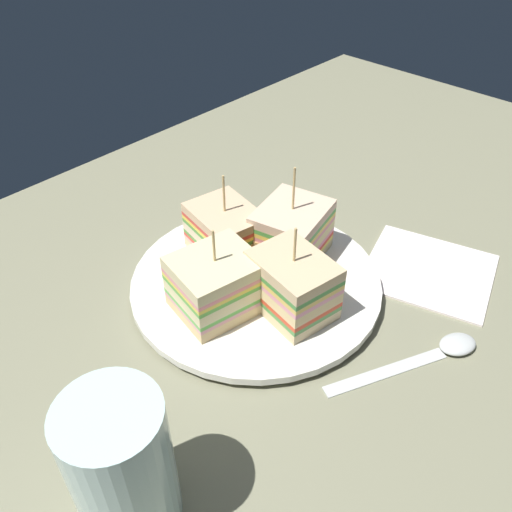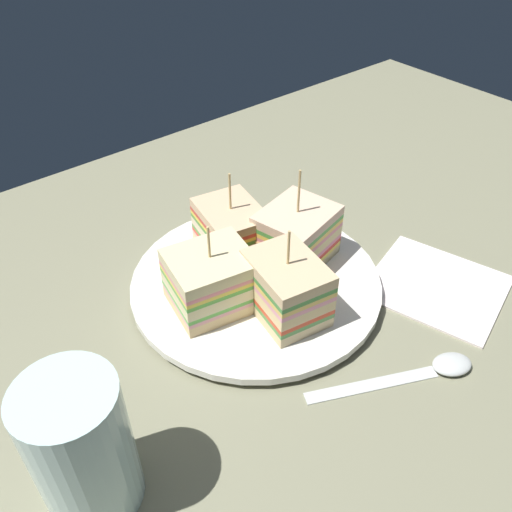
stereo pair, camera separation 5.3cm
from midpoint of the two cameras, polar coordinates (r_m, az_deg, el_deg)
ground_plane at (r=56.11cm, az=-2.69°, el=-4.34°), size 128.26×70.76×1.80cm
plate at (r=54.90cm, az=-2.74°, el=-3.00°), size 25.39×25.39×1.46cm
sandwich_wedge_0 at (r=50.28cm, az=-7.50°, el=-2.88°), size 8.78×7.95×9.03cm
sandwich_wedge_1 at (r=49.37cm, az=0.84°, el=-3.25°), size 6.94×8.54×9.49cm
sandwich_wedge_2 at (r=55.41cm, az=1.33°, el=2.25°), size 8.91×7.96×10.66cm
sandwich_wedge_3 at (r=56.37cm, az=-5.90°, el=2.43°), size 7.29×8.67×9.50cm
chip_pile at (r=52.56cm, az=-2.37°, el=-2.65°), size 6.76×6.08×2.70cm
spoon at (r=51.08cm, az=16.04°, el=-9.87°), size 14.57×8.22×1.00cm
napkin at (r=59.52cm, az=15.56°, el=-1.53°), size 14.92×15.67×0.50cm
drinking_glass at (r=38.95cm, az=-17.92°, el=-21.40°), size 6.69×6.69×11.67cm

